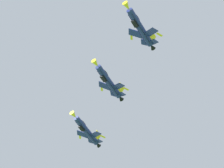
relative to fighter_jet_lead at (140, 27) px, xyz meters
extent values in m
cylinder|color=navy|center=(0.21, 0.19, 0.00)|extent=(10.04, 9.31, 1.70)
cube|color=#141947|center=(0.04, 0.38, -0.40)|extent=(8.44, 7.82, 1.12)
cone|color=yellow|center=(-5.09, -4.61, 0.00)|extent=(2.83, 2.77, 1.56)
cone|color=black|center=(5.21, 4.72, 0.00)|extent=(2.10, 2.08, 1.36)
ellipsoid|color=#192333|center=(-1.52, -1.83, 0.53)|extent=(3.39, 3.27, 1.52)
cube|color=black|center=(-1.69, -0.94, -0.68)|extent=(2.56, 2.50, 1.30)
cube|color=navy|center=(2.93, -0.25, -1.48)|extent=(2.73, 4.00, 2.43)
cube|color=yellow|center=(4.94, -0.82, -2.61)|extent=(1.69, 0.97, 0.50)
cube|color=navy|center=(-0.03, 3.01, 1.33)|extent=(4.07, 3.03, 2.43)
cube|color=yellow|center=(-0.38, 5.07, 2.46)|extent=(1.11, 1.71, 0.50)
cube|color=navy|center=(4.85, 2.66, -0.82)|extent=(2.26, 2.41, 1.32)
cube|color=navy|center=(3.13, 4.56, 0.82)|extent=(2.49, 2.38, 1.32)
cube|color=yellow|center=(4.42, 2.69, 1.52)|extent=(2.98, 2.91, 2.30)
cylinder|color=navy|center=(-2.12, 19.50, -0.04)|extent=(10.04, 9.31, 1.70)
cube|color=#141947|center=(-2.29, 19.69, -0.44)|extent=(8.44, 7.82, 1.12)
cone|color=yellow|center=(-7.42, 14.70, -0.04)|extent=(2.83, 2.77, 1.56)
cone|color=black|center=(2.88, 24.03, -0.04)|extent=(2.10, 2.08, 1.36)
ellipsoid|color=#192333|center=(-3.85, 17.47, 0.49)|extent=(3.39, 3.27, 1.52)
cube|color=black|center=(-4.02, 18.37, -0.72)|extent=(2.56, 2.50, 1.30)
cube|color=navy|center=(0.59, 19.06, -1.53)|extent=(2.73, 3.99, 2.44)
cube|color=yellow|center=(2.60, 18.50, -2.66)|extent=(1.69, 0.97, 0.51)
cube|color=navy|center=(-2.35, 22.31, 1.30)|extent=(4.07, 3.02, 2.44)
cube|color=yellow|center=(-2.71, 24.37, 2.44)|extent=(1.11, 1.71, 0.51)
cube|color=navy|center=(2.52, 21.97, -0.87)|extent=(2.26, 2.40, 1.33)
cube|color=navy|center=(0.80, 23.87, 0.78)|extent=(2.48, 2.37, 1.33)
cube|color=yellow|center=(2.10, 21.99, 1.48)|extent=(2.99, 2.91, 2.29)
cylinder|color=navy|center=(-2.84, 39.36, -0.15)|extent=(10.04, 9.31, 1.70)
cube|color=#141947|center=(-2.99, 39.52, -0.57)|extent=(8.46, 7.85, 1.01)
cone|color=yellow|center=(-8.14, 34.56, -0.15)|extent=(2.83, 2.77, 1.56)
cone|color=black|center=(2.16, 43.89, -0.15)|extent=(2.10, 2.08, 1.36)
ellipsoid|color=#192333|center=(-4.60, 37.37, 0.42)|extent=(3.37, 3.24, 1.48)
cube|color=black|center=(-4.69, 38.18, -0.87)|extent=(2.55, 2.49, 1.25)
cube|color=navy|center=(-0.04, 38.82, -1.42)|extent=(2.78, 4.18, 2.09)
cube|color=yellow|center=(2.04, 38.18, -2.37)|extent=(1.70, 0.98, 0.47)
cube|color=navy|center=(-3.15, 42.26, 0.96)|extent=(4.25, 3.09, 2.09)
cube|color=yellow|center=(-3.58, 44.40, 1.92)|extent=(1.11, 1.71, 0.47)
cube|color=navy|center=(1.85, 41.78, -0.85)|extent=(2.30, 2.49, 1.15)
cube|color=navy|center=(0.03, 43.79, 0.54)|extent=(2.57, 2.42, 1.15)
cube|color=yellow|center=(1.27, 41.97, 1.46)|extent=(2.84, 2.76, 2.41)
camera|label=1|loc=(-27.14, -59.45, -109.23)|focal=78.12mm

